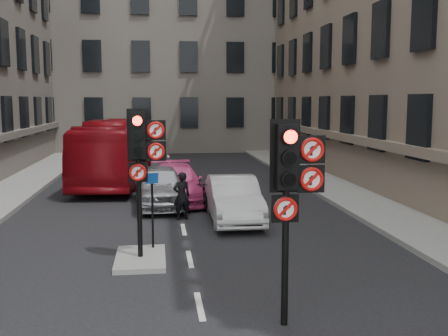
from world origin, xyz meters
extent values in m
cube|color=gray|center=(7.20, 12.00, 0.08)|extent=(3.00, 50.00, 0.16)
cube|color=gray|center=(-1.20, 5.00, 0.06)|extent=(1.20, 2.00, 0.12)
cube|color=slate|center=(0.00, 38.00, 10.00)|extent=(30.00, 14.00, 20.00)
cylinder|color=black|center=(1.40, 1.00, 1.20)|extent=(0.12, 0.12, 2.40)
cube|color=black|center=(1.40, 1.00, 2.95)|extent=(0.36, 0.28, 1.10)
cube|color=black|center=(1.40, 1.13, 2.95)|extent=(0.52, 0.03, 1.25)
cylinder|color=#FF1407|center=(1.40, 0.76, 3.30)|extent=(0.22, 0.01, 0.22)
cylinder|color=black|center=(1.40, 0.76, 2.95)|extent=(0.22, 0.01, 0.22)
cylinder|color=black|center=(1.40, 0.76, 2.60)|extent=(0.22, 0.01, 0.22)
cube|color=black|center=(1.82, 0.98, 3.07)|extent=(0.47, 0.05, 0.47)
cylinder|color=white|center=(1.82, 0.94, 3.07)|extent=(0.41, 0.02, 0.41)
torus|color=#BF0C0A|center=(1.82, 0.93, 3.07)|extent=(0.41, 0.06, 0.41)
cube|color=#BF0C0A|center=(1.82, 0.92, 3.07)|extent=(0.25, 0.01, 0.25)
cube|color=black|center=(1.82, 0.98, 2.57)|extent=(0.47, 0.05, 0.47)
cylinder|color=white|center=(1.82, 0.94, 2.57)|extent=(0.41, 0.02, 0.41)
torus|color=#BF0C0A|center=(1.82, 0.93, 2.57)|extent=(0.41, 0.06, 0.41)
cube|color=#BF0C0A|center=(1.82, 0.92, 2.57)|extent=(0.25, 0.01, 0.25)
cube|color=black|center=(1.38, 0.98, 2.07)|extent=(0.47, 0.05, 0.47)
cylinder|color=white|center=(1.38, 0.94, 2.07)|extent=(0.41, 0.02, 0.41)
torus|color=#BF0C0A|center=(1.38, 0.93, 2.07)|extent=(0.41, 0.06, 0.41)
cube|color=#BF0C0A|center=(1.38, 0.92, 2.07)|extent=(0.25, 0.01, 0.25)
cylinder|color=black|center=(-1.20, 5.00, 1.32)|extent=(0.12, 0.12, 2.40)
cube|color=black|center=(-1.20, 5.00, 3.07)|extent=(0.36, 0.28, 1.10)
cube|color=black|center=(-1.20, 5.13, 3.07)|extent=(0.52, 0.03, 1.25)
cylinder|color=#FF1407|center=(-1.20, 4.75, 3.42)|extent=(0.22, 0.02, 0.22)
cylinder|color=black|center=(-1.20, 4.75, 3.07)|extent=(0.22, 0.02, 0.22)
cylinder|color=black|center=(-1.20, 4.75, 2.72)|extent=(0.22, 0.02, 0.22)
cube|color=black|center=(-0.78, 4.98, 3.19)|extent=(0.47, 0.05, 0.47)
cylinder|color=white|center=(-0.78, 4.94, 3.19)|extent=(0.41, 0.02, 0.41)
torus|color=#BF0C0A|center=(-0.78, 4.92, 3.19)|extent=(0.41, 0.06, 0.41)
cube|color=#BF0C0A|center=(-0.78, 4.92, 3.19)|extent=(0.25, 0.02, 0.25)
cube|color=black|center=(-0.78, 4.98, 2.69)|extent=(0.47, 0.05, 0.47)
cylinder|color=white|center=(-0.78, 4.94, 2.69)|extent=(0.41, 0.02, 0.41)
torus|color=#BF0C0A|center=(-0.78, 4.92, 2.69)|extent=(0.41, 0.06, 0.41)
cube|color=#BF0C0A|center=(-0.78, 4.92, 2.69)|extent=(0.25, 0.02, 0.25)
cube|color=black|center=(-1.22, 4.98, 2.19)|extent=(0.47, 0.05, 0.47)
cylinder|color=white|center=(-1.22, 4.94, 2.19)|extent=(0.41, 0.02, 0.41)
torus|color=#BF0C0A|center=(-1.22, 4.92, 2.19)|extent=(0.41, 0.06, 0.41)
cube|color=#BF0C0A|center=(-1.22, 4.92, 2.19)|extent=(0.25, 0.02, 0.25)
imported|color=#95969C|center=(-0.68, 11.65, 0.76)|extent=(2.04, 4.55, 1.52)
imported|color=silver|center=(1.68, 9.01, 0.71)|extent=(1.56, 4.35, 1.43)
imported|color=#E8448E|center=(-0.05, 12.62, 0.70)|extent=(2.29, 4.94, 1.40)
imported|color=maroon|center=(-2.69, 17.86, 1.49)|extent=(3.28, 10.83, 2.97)
imported|color=black|center=(0.80, 10.92, 0.52)|extent=(0.72, 1.77, 1.03)
imported|color=black|center=(0.02, 9.40, 0.79)|extent=(0.65, 0.51, 1.57)
cylinder|color=black|center=(-0.90, 5.75, 1.07)|extent=(0.06, 0.06, 1.91)
cube|color=navy|center=(-0.90, 5.70, 1.93)|extent=(0.33, 0.14, 0.27)
camera|label=1|loc=(-0.75, -7.52, 3.89)|focal=42.00mm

